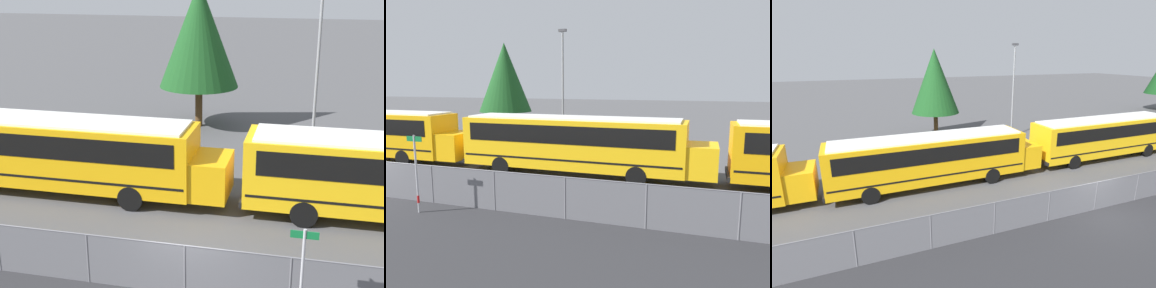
# 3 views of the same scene
# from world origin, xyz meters

# --- Properties ---
(school_bus_4) EXTENTS (13.80, 2.59, 3.27)m
(school_bus_4) POSITION_xyz_m (7.35, 6.46, 1.95)
(school_bus_4) COLOR yellow
(school_bus_4) RESTS_ON ground_plane
(street_sign) EXTENTS (0.70, 0.09, 3.11)m
(street_sign) POSITION_xyz_m (3.32, -1.19, 1.64)
(street_sign) COLOR #B7B7BC
(street_sign) RESTS_ON ground_plane
(light_pole) EXTENTS (0.60, 0.24, 9.10)m
(light_pole) POSITION_xyz_m (3.43, 14.57, 4.94)
(light_pole) COLOR gray
(light_pole) RESTS_ON ground_plane
(tree_2) EXTENTS (4.75, 4.75, 8.66)m
(tree_2) POSITION_xyz_m (-3.47, 17.86, 5.56)
(tree_2) COLOR #51381E
(tree_2) RESTS_ON ground_plane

